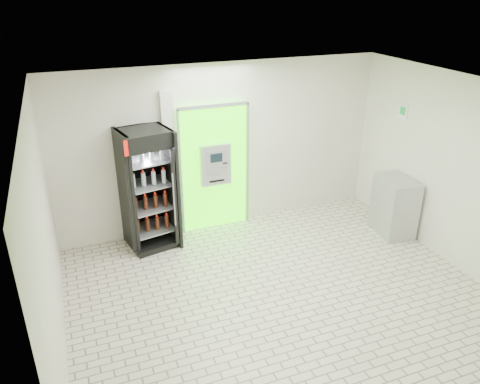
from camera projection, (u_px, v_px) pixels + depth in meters
ground at (280, 294)px, 6.92m from camera, size 6.00×6.00×0.00m
room_shell at (285, 180)px, 6.16m from camera, size 6.00×6.00×6.00m
atm_assembly at (214, 167)px, 8.42m from camera, size 1.30×0.24×2.33m
pillar at (171, 165)px, 8.14m from camera, size 0.22×0.11×2.60m
beverage_cooler at (149, 191)px, 7.85m from camera, size 0.91×0.87×2.09m
steel_cabinet at (394, 206)px, 8.41m from camera, size 0.65×0.87×1.07m
exit_sign at (403, 112)px, 8.21m from camera, size 0.02×0.22×0.26m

